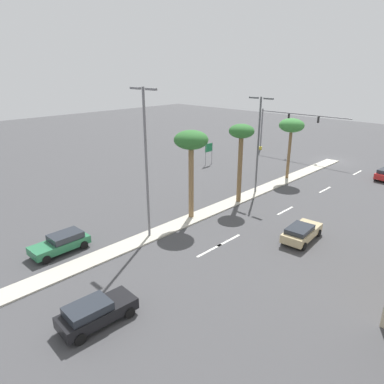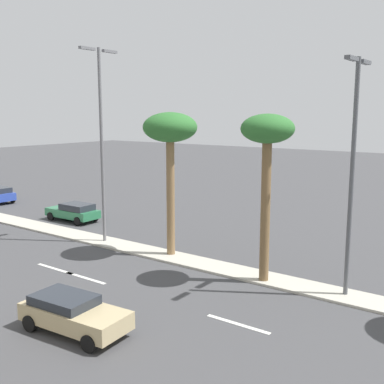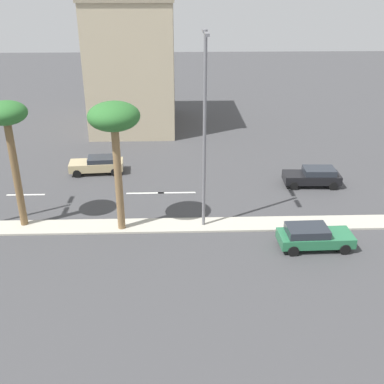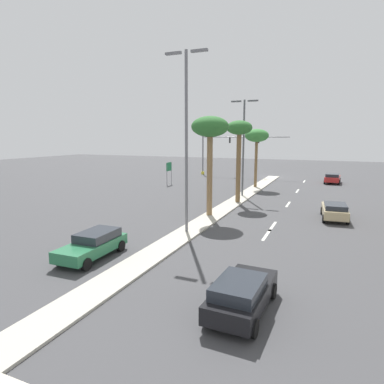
{
  "view_description": "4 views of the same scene",
  "coord_description": "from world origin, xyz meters",
  "views": [
    {
      "loc": [
        -20.98,
        51.78,
        13.31
      ],
      "look_at": [
        -2.39,
        32.81,
        3.89
      ],
      "focal_mm": 33.04,
      "sensor_mm": 36.0,
      "label": 1
    },
    {
      "loc": [
        -20.06,
        13.84,
        8.15
      ],
      "look_at": [
        2.84,
        30.5,
        3.35
      ],
      "focal_mm": 43.91,
      "sensor_mm": 36.0,
      "label": 2
    },
    {
      "loc": [
        25.88,
        33.76,
        14.32
      ],
      "look_at": [
        -0.98,
        34.65,
        1.95
      ],
      "focal_mm": 42.87,
      "sensor_mm": 36.0,
      "label": 3
    },
    {
      "loc": [
        -8.97,
        55.5,
        6.55
      ],
      "look_at": [
        2.81,
        27.98,
        1.55
      ],
      "focal_mm": 31.01,
      "sensor_mm": 36.0,
      "label": 4
    }
  ],
  "objects": [
    {
      "name": "lane_stripe_right",
      "position": [
        -5.11,
        33.65,
        0.01
      ],
      "size": [
        0.2,
        2.8,
        0.01
      ],
      "primitive_type": "cube",
      "color": "silver",
      "rests_on": "ground"
    },
    {
      "name": "palm_tree_inboard",
      "position": [
        -0.38,
        23.84,
        6.87
      ],
      "size": [
        2.5,
        2.5,
        7.99
      ],
      "color": "brown",
      "rests_on": "median_curb"
    },
    {
      "name": "median_curb",
      "position": [
        0.0,
        46.41,
        0.06
      ],
      "size": [
        1.8,
        92.83,
        0.12
      ],
      "primitive_type": "cube",
      "color": "#B7B2A3",
      "rests_on": "ground"
    },
    {
      "name": "lane_stripe_rear",
      "position": [
        -5.11,
        31.31,
        0.01
      ],
      "size": [
        0.2,
        2.8,
        0.01
      ],
      "primitive_type": "cube",
      "color": "silver",
      "rests_on": "ground"
    },
    {
      "name": "sedan_green_near",
      "position": [
        2.85,
        41.63,
        0.74
      ],
      "size": [
        2.0,
        4.35,
        1.38
      ],
      "color": "#287047",
      "rests_on": "ground"
    },
    {
      "name": "sedan_tan_trailing",
      "position": [
        -9.28,
        27.21,
        0.74
      ],
      "size": [
        2.18,
        4.42,
        1.35
      ],
      "color": "tan",
      "rests_on": "ground"
    },
    {
      "name": "sedan_black_far",
      "position": [
        -6.12,
        44.12,
        0.76
      ],
      "size": [
        2.03,
        4.31,
        1.43
      ],
      "color": "black",
      "rests_on": "ground"
    },
    {
      "name": "ground_plane",
      "position": [
        0.0,
        36.1,
        0.0
      ],
      "size": [
        160.0,
        160.0,
        0.0
      ],
      "primitive_type": "plane",
      "color": "#424244"
    },
    {
      "name": "commercial_building",
      "position": [
        -23.39,
        29.28,
        6.57
      ],
      "size": [
        12.42,
        8.72,
        13.11
      ],
      "color": "tan",
      "rests_on": "ground"
    },
    {
      "name": "lane_stripe_left",
      "position": [
        -5.11,
        22.5,
        0.01
      ],
      "size": [
        0.2,
        2.8,
        0.01
      ],
      "primitive_type": "cube",
      "color": "silver",
      "rests_on": "ground"
    },
    {
      "name": "palm_tree_leading",
      "position": [
        0.31,
        30.16,
        7.02
      ],
      "size": [
        3.02,
        3.02,
        8.07
      ],
      "color": "olive",
      "rests_on": "median_curb"
    },
    {
      "name": "street_lamp_outboard",
      "position": [
        0.06,
        35.35,
        6.93
      ],
      "size": [
        2.9,
        0.24,
        11.87
      ],
      "color": "slate",
      "rests_on": "median_curb"
    }
  ]
}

